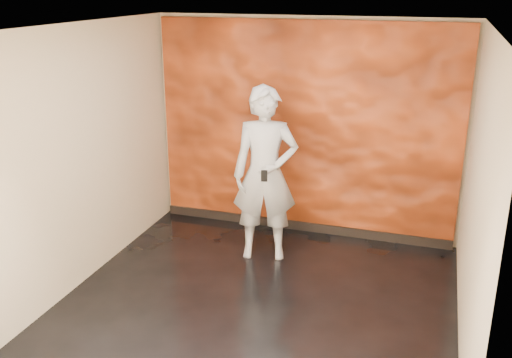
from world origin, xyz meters
The scene contains 5 objects.
room centered at (0.00, 0.00, 1.40)m, with size 4.02×4.02×2.81m.
feature_wall centered at (0.00, 1.96, 1.38)m, with size 3.90×0.06×2.75m, color #E9571D.
baseboard centered at (0.00, 1.92, 0.06)m, with size 3.90×0.04×0.12m, color black.
man centered at (-0.25, 1.07, 1.04)m, with size 0.76×0.50×2.09m, color #8F939D.
phone centered at (-0.18, 0.77, 1.13)m, with size 0.07×0.01×0.13m, color black.
Camera 1 is at (1.60, -4.99, 3.19)m, focal length 40.00 mm.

